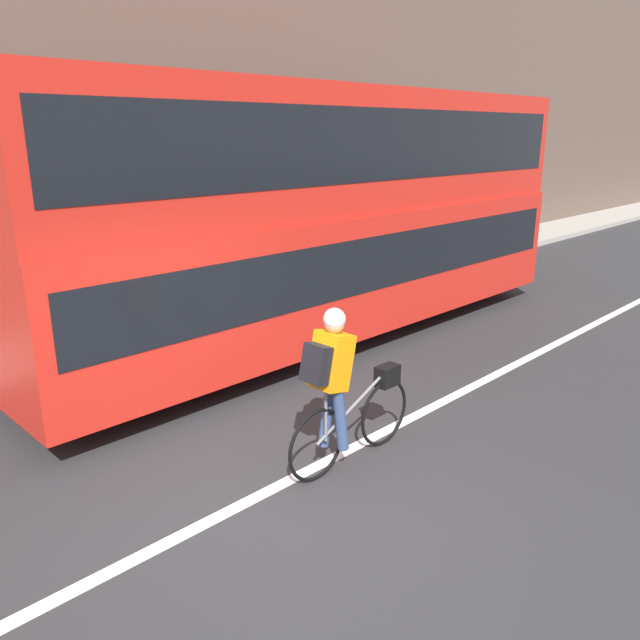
# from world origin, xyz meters

# --- Properties ---
(ground_plane) EXTENTS (80.00, 80.00, 0.00)m
(ground_plane) POSITION_xyz_m (0.00, 0.00, 0.00)
(ground_plane) COLOR #2D2D30
(road_center_line) EXTENTS (50.00, 0.14, 0.01)m
(road_center_line) POSITION_xyz_m (0.00, 0.20, 0.00)
(road_center_line) COLOR silver
(road_center_line) RESTS_ON ground_plane
(sidewalk_curb) EXTENTS (60.00, 1.77, 0.14)m
(sidewalk_curb) POSITION_xyz_m (0.00, 5.40, 0.07)
(sidewalk_curb) COLOR #A8A399
(sidewalk_curb) RESTS_ON ground_plane
(bus) EXTENTS (9.87, 2.43, 3.85)m
(bus) POSITION_xyz_m (3.63, 3.08, 2.14)
(bus) COLOR black
(bus) RESTS_ON ground_plane
(cyclist_on_bike) EXTENTS (1.75, 0.32, 1.68)m
(cyclist_on_bike) POSITION_xyz_m (0.86, 0.03, 0.90)
(cyclist_on_bike) COLOR black
(cyclist_on_bike) RESTS_ON ground_plane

